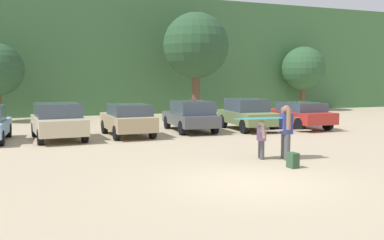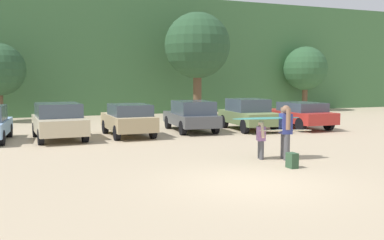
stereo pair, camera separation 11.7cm
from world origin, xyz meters
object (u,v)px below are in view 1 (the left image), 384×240
parked_car_champagne (58,120)px  person_adult (286,129)px  parked_car_tan (128,119)px  surfboard_teal (267,118)px  surfboard_cream (285,130)px  backpack_dropped (293,160)px  parked_car_olive_green (248,114)px  parked_car_red (298,114)px  parked_car_dark_gray (191,115)px  person_child (261,137)px

parked_car_champagne → person_adult: person_adult is taller
parked_car_tan → surfboard_teal: 7.88m
surfboard_teal → parked_car_champagne: bearing=-44.7°
parked_car_champagne → surfboard_cream: parked_car_champagne is taller
parked_car_tan → backpack_dropped: 9.30m
parked_car_tan → surfboard_cream: parked_car_tan is taller
parked_car_champagne → surfboard_teal: size_ratio=1.71×
parked_car_champagne → parked_car_olive_green: size_ratio=0.99×
parked_car_tan → parked_car_red: size_ratio=0.91×
parked_car_dark_gray → surfboard_cream: (0.06, -8.18, 0.13)m
backpack_dropped → surfboard_teal: bearing=89.2°
parked_car_dark_gray → parked_car_olive_green: size_ratio=1.07×
parked_car_dark_gray → person_child: parked_car_dark_gray is taller
parked_car_champagne → parked_car_dark_gray: (6.39, 0.59, -0.02)m
parked_car_dark_gray → parked_car_olive_green: bearing=-94.0°
parked_car_dark_gray → surfboard_teal: parked_car_dark_gray is taller
person_adult → surfboard_cream: bearing=-87.1°
parked_car_tan → surfboard_cream: size_ratio=2.08×
parked_car_champagne → surfboard_teal: 9.44m
parked_car_tan → person_child: 7.73m
person_child → surfboard_cream: 0.81m
parked_car_olive_green → person_adult: 8.32m
parked_car_olive_green → parked_car_red: 2.87m
parked_car_red → person_adult: bearing=142.1°
surfboard_cream → backpack_dropped: surfboard_cream is taller
backpack_dropped → parked_car_dark_gray: bearing=86.8°
person_adult → surfboard_teal: bearing=-9.8°
parked_car_champagne → surfboard_teal: parked_car_champagne is taller
parked_car_olive_green → backpack_dropped: parked_car_olive_green is taller
parked_car_red → surfboard_teal: size_ratio=1.81×
parked_car_tan → surfboard_cream: 8.28m
parked_car_champagne → surfboard_teal: bearing=-144.0°
person_child → backpack_dropped: bearing=108.6°
parked_car_olive_green → person_adult: person_adult is taller
person_adult → parked_car_tan: bearing=-51.5°
parked_car_olive_green → parked_car_red: size_ratio=0.95×
parked_car_dark_gray → parked_car_red: (5.82, -0.80, -0.05)m
parked_car_tan → person_adult: size_ratio=2.23×
person_child → surfboard_cream: (0.72, -0.30, 0.23)m
parked_car_dark_gray → parked_car_red: bearing=-93.4°
surfboard_cream → surfboard_teal: (-0.58, 0.22, 0.40)m
parked_car_champagne → parked_car_olive_green: bearing=-91.6°
parked_car_dark_gray → parked_car_red: 5.87m
parked_car_champagne → person_child: parked_car_champagne is taller
person_child → surfboard_teal: (0.14, -0.08, 0.63)m
parked_car_olive_green → surfboard_cream: 8.27m
surfboard_teal → parked_car_tan: bearing=-62.2°
person_child → person_adult: bearing=168.7°
parked_car_tan → backpack_dropped: (2.79, -8.86, -0.56)m
parked_car_tan → person_child: parked_car_tan is taller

